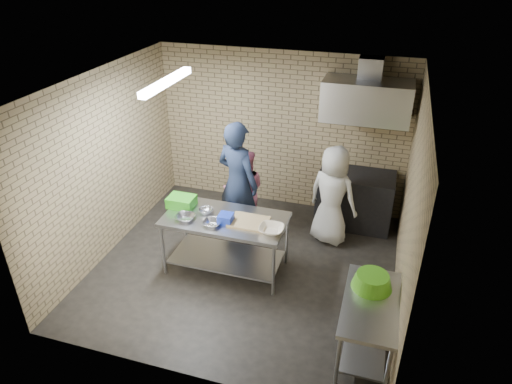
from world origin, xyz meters
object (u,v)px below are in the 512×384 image
green_basin (372,281)px  bottle_red (370,102)px  stove (354,199)px  bottle_green (397,105)px  woman_white (332,196)px  man_navy (238,183)px  green_crate (182,202)px  blue_tub (226,218)px  woman_pink (244,191)px  prep_table (226,243)px  side_counter (367,327)px

green_basin → bottle_red: bearing=97.9°
stove → green_basin: size_ratio=2.61×
bottle_green → stove: bearing=-151.9°
green_basin → woman_white: 2.03m
bottle_red → man_navy: bottle_red is taller
green_crate → blue_tub: green_crate is taller
bottle_red → woman_pink: (-1.73, -0.93, -1.34)m
prep_table → green_basin: green_basin is taller
blue_tub → bottle_red: size_ratio=1.04×
prep_table → green_crate: 0.87m
side_counter → woman_pink: (-2.13, 2.06, 0.32)m
woman_pink → woman_white: (1.38, 0.08, 0.10)m
stove → woman_pink: bearing=-157.7°
prep_table → green_basin: size_ratio=3.67×
prep_table → woman_white: 1.78m
prep_table → bottle_green: size_ratio=11.27×
side_counter → stove: bearing=99.3°
prep_table → side_counter: prep_table is taller
stove → bottle_green: bottle_green is taller
stove → bottle_red: (0.05, 0.24, 1.58)m
side_counter → blue_tub: blue_tub is taller
stove → woman_pink: size_ratio=0.86×
green_crate → bottle_green: size_ratio=2.50×
bottle_green → green_crate: bearing=-145.9°
bottle_red → woman_white: bottle_red is taller
prep_table → green_crate: bearing=170.3°
green_crate → bottle_red: (2.35, 1.87, 1.11)m
prep_table → blue_tub: blue_tub is taller
green_basin → bottle_red: 3.01m
blue_tub → green_basin: (1.98, -0.65, -0.07)m
stove → green_crate: green_crate is taller
bottle_green → woman_white: (-0.75, -0.84, -1.22)m
side_counter → bottle_green: bearing=90.0°
prep_table → man_navy: man_navy is taller
bottle_red → bottle_green: bottle_red is taller
side_counter → man_navy: man_navy is taller
stove → woman_white: woman_white is taller
green_basin → man_navy: man_navy is taller
blue_tub → green_crate: bearing=163.7°
green_crate → man_navy: (0.61, 0.68, 0.05)m
side_counter → green_basin: bearing=94.6°
green_basin → bottle_red: size_ratio=2.56×
man_navy → woman_white: 1.45m
bottle_green → prep_table: bearing=-135.9°
stove → woman_white: size_ratio=0.76×
blue_tub → woman_white: size_ratio=0.12×
stove → side_counter: bearing=-80.7°
green_crate → woman_pink: size_ratio=0.27×
man_navy → green_crate: bearing=68.8°
green_basin → bottle_green: bottle_green is taller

